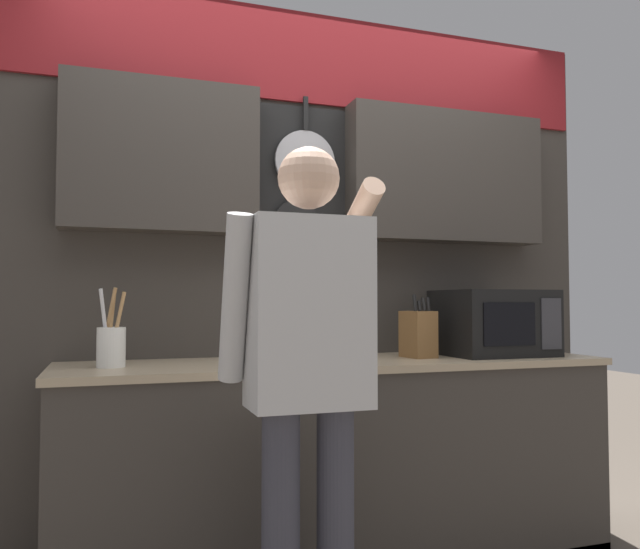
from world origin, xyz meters
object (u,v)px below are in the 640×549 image
(knife_block, at_px, (418,334))
(person, at_px, (308,353))
(utensil_crock, at_px, (111,345))
(microwave, at_px, (493,323))

(knife_block, height_order, person, person)
(utensil_crock, height_order, person, person)
(knife_block, relative_size, utensil_crock, 0.93)
(utensil_crock, relative_size, person, 0.19)
(knife_block, distance_m, person, 0.92)
(knife_block, bearing_deg, utensil_crock, 179.98)
(utensil_crock, bearing_deg, person, -44.82)
(person, bearing_deg, utensil_crock, 135.18)
(microwave, height_order, knife_block, microwave)
(microwave, xyz_separation_m, knife_block, (-0.39, 0.00, -0.05))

